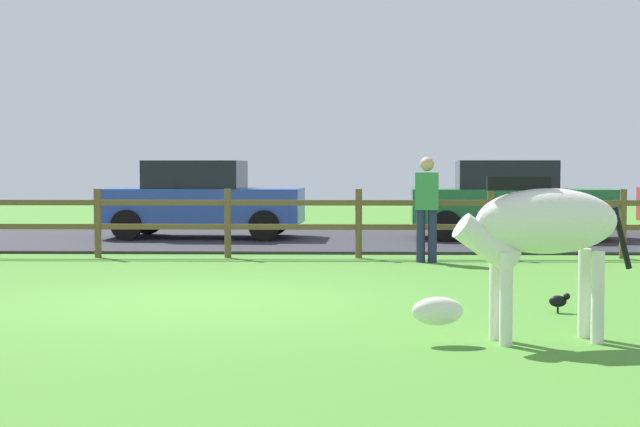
{
  "coord_description": "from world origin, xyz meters",
  "views": [
    {
      "loc": [
        1.58,
        -10.56,
        1.5
      ],
      "look_at": [
        1.3,
        0.84,
        0.93
      ],
      "focal_mm": 53.77,
      "sensor_mm": 36.0,
      "label": 1
    }
  ],
  "objects_px": {
    "parked_car_blue": "(201,198)",
    "crow_on_grass": "(559,301)",
    "parked_car_green": "(511,199)",
    "zebra": "(537,234)",
    "visitor_near_fence": "(427,204)"
  },
  "relations": [
    {
      "from": "parked_car_blue",
      "to": "zebra",
      "type": "bearing_deg",
      "value": -67.93
    },
    {
      "from": "crow_on_grass",
      "to": "parked_car_green",
      "type": "xyz_separation_m",
      "value": [
        1.14,
        9.39,
        0.72
      ]
    },
    {
      "from": "crow_on_grass",
      "to": "parked_car_blue",
      "type": "height_order",
      "value": "parked_car_blue"
    },
    {
      "from": "parked_car_blue",
      "to": "visitor_near_fence",
      "type": "distance_m",
      "value": 6.09
    },
    {
      "from": "zebra",
      "to": "parked_car_blue",
      "type": "height_order",
      "value": "parked_car_blue"
    },
    {
      "from": "crow_on_grass",
      "to": "parked_car_blue",
      "type": "xyz_separation_m",
      "value": [
        -5.08,
        9.55,
        0.72
      ]
    },
    {
      "from": "zebra",
      "to": "visitor_near_fence",
      "type": "distance_m",
      "value": 6.74
    },
    {
      "from": "parked_car_blue",
      "to": "parked_car_green",
      "type": "bearing_deg",
      "value": -1.51
    },
    {
      "from": "zebra",
      "to": "visitor_near_fence",
      "type": "height_order",
      "value": "visitor_near_fence"
    },
    {
      "from": "crow_on_grass",
      "to": "parked_car_blue",
      "type": "bearing_deg",
      "value": 118.03
    },
    {
      "from": "parked_car_blue",
      "to": "crow_on_grass",
      "type": "bearing_deg",
      "value": -61.97
    },
    {
      "from": "zebra",
      "to": "parked_car_green",
      "type": "distance_m",
      "value": 11.14
    },
    {
      "from": "zebra",
      "to": "visitor_near_fence",
      "type": "relative_size",
      "value": 1.18
    },
    {
      "from": "parked_car_green",
      "to": "crow_on_grass",
      "type": "bearing_deg",
      "value": -96.9
    },
    {
      "from": "zebra",
      "to": "parked_car_blue",
      "type": "bearing_deg",
      "value": 112.07
    }
  ]
}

